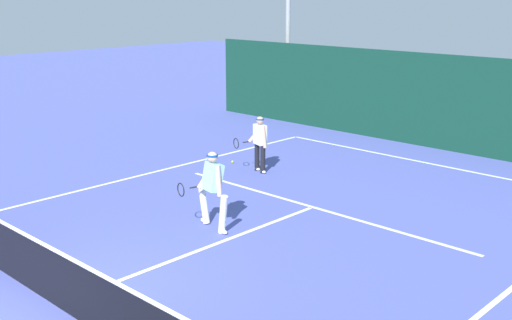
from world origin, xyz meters
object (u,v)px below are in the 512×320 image
at_px(player_far, 259,142).
at_px(tennis_ball, 232,162).
at_px(player_near, 212,187).
at_px(light_pole, 288,7).

bearing_deg(player_far, tennis_ball, 10.22).
height_order(player_near, player_far, player_near).
bearing_deg(tennis_ball, player_near, -48.85).
xyz_separation_m(tennis_ball, light_pole, (-3.66, 6.63, 4.17)).
relative_size(player_near, light_pole, 0.24).
relative_size(player_far, tennis_ball, 23.33).
xyz_separation_m(player_far, light_pole, (-4.86, 6.76, 3.36)).
height_order(player_far, tennis_ball, player_far).
xyz_separation_m(player_far, tennis_ball, (-1.19, 0.13, -0.81)).
distance_m(player_far, light_pole, 8.98).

